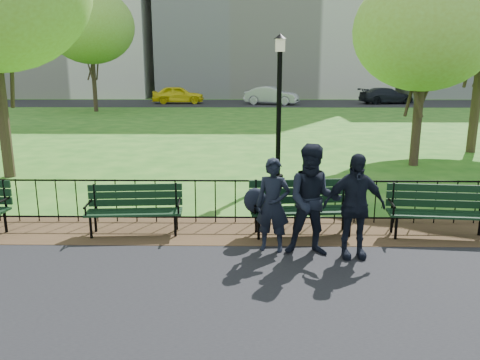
{
  "coord_description": "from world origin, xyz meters",
  "views": [
    {
      "loc": [
        -0.78,
        -7.01,
        3.06
      ],
      "look_at": [
        -0.9,
        1.5,
        1.02
      ],
      "focal_mm": 35.0,
      "sensor_mm": 36.0,
      "label": 1
    }
  ],
  "objects_px": {
    "park_bench_left_a": "(135,204)",
    "park_bench_right_a": "(439,205)",
    "person_left": "(273,205)",
    "taxi": "(178,95)",
    "sedan_silver": "(272,96)",
    "person_mid": "(313,200)",
    "tree_near_e": "(425,30)",
    "lamppost": "(279,103)",
    "tree_far_w": "(90,26)",
    "sedan_dark": "(386,96)",
    "park_bench_main": "(284,201)",
    "person_right": "(354,206)"
  },
  "relations": [
    {
      "from": "tree_near_e",
      "to": "taxi",
      "type": "relative_size",
      "value": 1.33
    },
    {
      "from": "person_left",
      "to": "taxi",
      "type": "distance_m",
      "value": 34.63
    },
    {
      "from": "park_bench_left_a",
      "to": "person_left",
      "type": "height_order",
      "value": "person_left"
    },
    {
      "from": "park_bench_main",
      "to": "sedan_silver",
      "type": "relative_size",
      "value": 0.46
    },
    {
      "from": "park_bench_right_a",
      "to": "lamppost",
      "type": "xyz_separation_m",
      "value": [
        -2.68,
        4.35,
        1.54
      ]
    },
    {
      "from": "tree_far_w",
      "to": "person_left",
      "type": "relative_size",
      "value": 5.3
    },
    {
      "from": "person_left",
      "to": "sedan_dark",
      "type": "bearing_deg",
      "value": 84.53
    },
    {
      "from": "park_bench_right_a",
      "to": "tree_near_e",
      "type": "distance_m",
      "value": 7.7
    },
    {
      "from": "park_bench_main",
      "to": "lamppost",
      "type": "distance_m",
      "value": 4.6
    },
    {
      "from": "tree_far_w",
      "to": "person_mid",
      "type": "xyz_separation_m",
      "value": [
        11.99,
        -26.5,
        -4.94
      ]
    },
    {
      "from": "taxi",
      "to": "sedan_silver",
      "type": "xyz_separation_m",
      "value": [
        8.16,
        -0.99,
        -0.01
      ]
    },
    {
      "from": "person_left",
      "to": "sedan_dark",
      "type": "relative_size",
      "value": 0.34
    },
    {
      "from": "sedan_dark",
      "to": "person_mid",
      "type": "bearing_deg",
      "value": 150.71
    },
    {
      "from": "sedan_silver",
      "to": "sedan_dark",
      "type": "height_order",
      "value": "sedan_silver"
    },
    {
      "from": "tree_far_w",
      "to": "park_bench_main",
      "type": "bearing_deg",
      "value": -65.63
    },
    {
      "from": "park_bench_main",
      "to": "taxi",
      "type": "height_order",
      "value": "taxi"
    },
    {
      "from": "park_bench_main",
      "to": "park_bench_left_a",
      "type": "distance_m",
      "value": 2.8
    },
    {
      "from": "park_bench_left_a",
      "to": "lamppost",
      "type": "bearing_deg",
      "value": 50.8
    },
    {
      "from": "person_mid",
      "to": "taxi",
      "type": "height_order",
      "value": "person_mid"
    },
    {
      "from": "sedan_silver",
      "to": "sedan_dark",
      "type": "xyz_separation_m",
      "value": [
        10.08,
        0.99,
        -0.07
      ]
    },
    {
      "from": "park_bench_right_a",
      "to": "person_mid",
      "type": "distance_m",
      "value": 2.64
    },
    {
      "from": "park_bench_left_a",
      "to": "tree_far_w",
      "type": "xyz_separation_m",
      "value": [
        -8.79,
        25.48,
        5.31
      ]
    },
    {
      "from": "taxi",
      "to": "sedan_dark",
      "type": "xyz_separation_m",
      "value": [
        18.24,
        -0.0,
        -0.08
      ]
    },
    {
      "from": "lamppost",
      "to": "tree_near_e",
      "type": "bearing_deg",
      "value": 26.03
    },
    {
      "from": "sedan_silver",
      "to": "person_right",
      "type": "bearing_deg",
      "value": -164.15
    },
    {
      "from": "park_bench_left_a",
      "to": "person_mid",
      "type": "height_order",
      "value": "person_mid"
    },
    {
      "from": "person_left",
      "to": "sedan_dark",
      "type": "height_order",
      "value": "person_left"
    },
    {
      "from": "person_mid",
      "to": "sedan_silver",
      "type": "distance_m",
      "value": 33.22
    },
    {
      "from": "person_mid",
      "to": "sedan_silver",
      "type": "xyz_separation_m",
      "value": [
        1.03,
        33.2,
        -0.18
      ]
    },
    {
      "from": "taxi",
      "to": "sedan_silver",
      "type": "bearing_deg",
      "value": -100.86
    },
    {
      "from": "lamppost",
      "to": "tree_far_w",
      "type": "distance_m",
      "value": 24.54
    },
    {
      "from": "lamppost",
      "to": "person_mid",
      "type": "xyz_separation_m",
      "value": [
        0.23,
        -5.28,
        -1.19
      ]
    },
    {
      "from": "tree_near_e",
      "to": "taxi",
      "type": "distance_m",
      "value": 29.24
    },
    {
      "from": "person_right",
      "to": "sedan_silver",
      "type": "bearing_deg",
      "value": 85.94
    },
    {
      "from": "person_right",
      "to": "park_bench_right_a",
      "type": "bearing_deg",
      "value": 26.1
    },
    {
      "from": "tree_near_e",
      "to": "sedan_silver",
      "type": "bearing_deg",
      "value": 97.23
    },
    {
      "from": "tree_near_e",
      "to": "tree_far_w",
      "type": "xyz_separation_m",
      "value": [
        -16.28,
        19.01,
        1.72
      ]
    },
    {
      "from": "park_bench_right_a",
      "to": "person_left",
      "type": "xyz_separation_m",
      "value": [
        -3.1,
        -0.75,
        0.22
      ]
    },
    {
      "from": "person_mid",
      "to": "taxi",
      "type": "xyz_separation_m",
      "value": [
        -7.12,
        34.19,
        -0.17
      ]
    },
    {
      "from": "park_bench_main",
      "to": "person_mid",
      "type": "relative_size",
      "value": 1.12
    },
    {
      "from": "park_bench_main",
      "to": "person_left",
      "type": "xyz_separation_m",
      "value": [
        -0.25,
        -0.75,
        0.14
      ]
    },
    {
      "from": "park_bench_left_a",
      "to": "park_bench_right_a",
      "type": "height_order",
      "value": "park_bench_right_a"
    },
    {
      "from": "park_bench_main",
      "to": "tree_far_w",
      "type": "distance_m",
      "value": 28.56
    },
    {
      "from": "park_bench_right_a",
      "to": "lamppost",
      "type": "height_order",
      "value": "lamppost"
    },
    {
      "from": "tree_near_e",
      "to": "person_mid",
      "type": "distance_m",
      "value": 9.21
    },
    {
      "from": "park_bench_right_a",
      "to": "person_right",
      "type": "bearing_deg",
      "value": -145.05
    },
    {
      "from": "tree_far_w",
      "to": "sedan_dark",
      "type": "xyz_separation_m",
      "value": [
        23.1,
        7.69,
        -5.19
      ]
    },
    {
      "from": "lamppost",
      "to": "person_right",
      "type": "distance_m",
      "value": 5.59
    },
    {
      "from": "park_bench_left_a",
      "to": "park_bench_right_a",
      "type": "bearing_deg",
      "value": -5.29
    },
    {
      "from": "park_bench_right_a",
      "to": "sedan_dark",
      "type": "relative_size",
      "value": 0.4
    }
  ]
}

